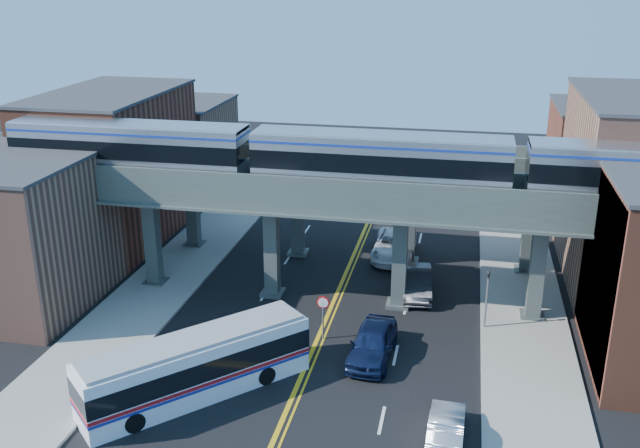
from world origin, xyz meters
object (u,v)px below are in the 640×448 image
object	(u,v)px
stop_sign	(323,310)
car_lane_b	(417,282)
car_lane_a	(372,343)
transit_train	(380,160)
transit_bus	(196,367)
car_lane_c	(394,246)
car_parked_curb	(446,429)
car_lane_d	(407,206)
traffic_signal	(487,293)

from	to	relation	value
stop_sign	car_lane_b	bearing A→B (deg)	55.67
car_lane_a	car_lane_b	distance (m)	8.57
transit_train	car_lane_b	xyz separation A→B (m)	(2.36, 1.88, -8.39)
transit_bus	car_lane_c	bearing A→B (deg)	22.50
car_lane_a	stop_sign	bearing A→B (deg)	156.72
car_lane_a	car_parked_curb	size ratio (longest dim) A/B	1.21
car_lane_b	car_parked_curb	world-z (taller)	car_lane_b
car_lane_c	car_lane_d	bearing A→B (deg)	89.39
car_lane_a	car_parked_curb	xyz separation A→B (m)	(4.14, -6.58, -0.18)
traffic_signal	car_lane_c	xyz separation A→B (m)	(-6.31, 9.88, -1.44)
traffic_signal	car_lane_a	size ratio (longest dim) A/B	0.77
traffic_signal	car_parked_curb	xyz separation A→B (m)	(-1.77, -11.10, -1.58)
car_lane_d	car_parked_curb	xyz separation A→B (m)	(4.49, -30.34, -0.07)
transit_train	car_lane_d	size ratio (longest dim) A/B	8.47
car_lane_c	traffic_signal	bearing A→B (deg)	-57.66
transit_train	stop_sign	xyz separation A→B (m)	(-2.34, -5.00, -7.47)
car_lane_c	car_lane_d	distance (m)	9.37
stop_sign	car_lane_d	distance (m)	22.43
traffic_signal	car_lane_d	size ratio (longest dim) A/B	0.75
transit_bus	car_lane_b	size ratio (longest dim) A/B	1.99
stop_sign	car_parked_curb	world-z (taller)	stop_sign
car_lane_c	transit_train	bearing A→B (deg)	-92.05
car_lane_b	car_lane_d	world-z (taller)	car_lane_b
transit_bus	car_lane_b	xyz separation A→B (m)	(9.61, 13.54, -0.69)
car_lane_a	car_lane_c	distance (m)	14.40
traffic_signal	car_lane_b	world-z (taller)	traffic_signal
stop_sign	car_lane_c	bearing A→B (deg)	78.64
transit_bus	car_lane_a	size ratio (longest dim) A/B	1.89
transit_train	car_lane_a	size ratio (longest dim) A/B	8.67
transit_bus	car_parked_curb	world-z (taller)	transit_bus
transit_train	car_parked_curb	size ratio (longest dim) A/B	10.52
transit_train	car_lane_b	distance (m)	8.92
transit_bus	car_lane_d	world-z (taller)	transit_bus
stop_sign	traffic_signal	distance (m)	9.41
traffic_signal	car_parked_curb	bearing A→B (deg)	-99.04
transit_bus	car_lane_d	distance (m)	29.89
car_lane_c	car_lane_d	world-z (taller)	car_lane_c
traffic_signal	transit_bus	bearing A→B (deg)	-145.02
transit_bus	car_lane_d	xyz separation A→B (m)	(7.55, 28.91, -0.73)
car_lane_d	car_parked_curb	world-z (taller)	car_lane_d
traffic_signal	car_lane_a	bearing A→B (deg)	-142.59
car_lane_a	car_parked_curb	bearing A→B (deg)	-54.20
traffic_signal	stop_sign	bearing A→B (deg)	-161.37
traffic_signal	car_lane_a	distance (m)	7.57
traffic_signal	transit_bus	size ratio (longest dim) A/B	0.41
transit_train	car_lane_b	bearing A→B (deg)	38.54
car_parked_curb	transit_train	bearing A→B (deg)	-68.55
transit_train	car_lane_c	bearing A→B (deg)	88.19
transit_train	car_lane_d	distance (m)	19.20
transit_bus	car_lane_b	distance (m)	16.61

